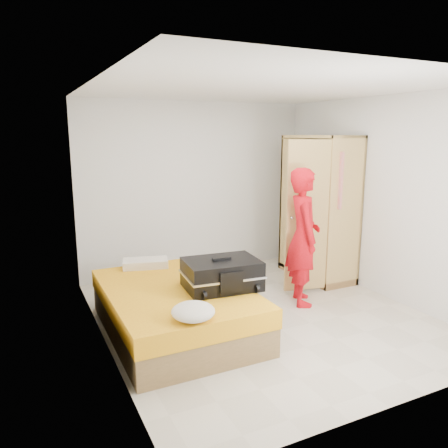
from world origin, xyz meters
name	(u,v)px	position (x,y,z in m)	size (l,w,h in m)	color
room	(263,208)	(0.00, 0.00, 1.30)	(4.00, 4.02, 2.60)	beige
bed	(176,309)	(-1.05, 0.04, 0.25)	(1.42, 2.02, 0.50)	olive
wardrobe	(317,212)	(1.45, 0.86, 1.00)	(1.16, 1.20, 2.10)	tan
person	(303,237)	(0.68, 0.13, 0.86)	(0.63, 0.41, 1.72)	red
suitcase	(222,274)	(-0.60, -0.19, 0.65)	(0.84, 0.66, 0.34)	black
round_cushion	(193,311)	(-1.18, -0.81, 0.57)	(0.39, 0.39, 0.15)	beige
pillow	(146,263)	(-1.13, 0.89, 0.55)	(0.54, 0.28, 0.10)	beige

